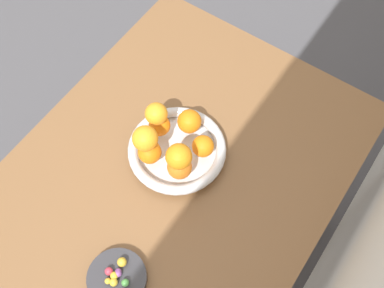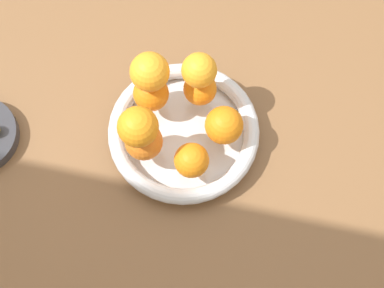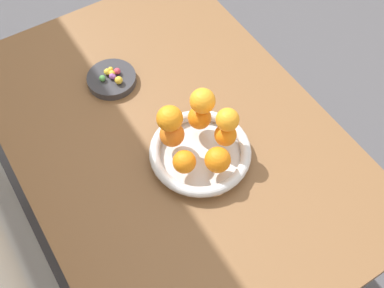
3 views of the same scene
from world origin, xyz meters
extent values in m
plane|color=#4C4C51|center=(0.00, 0.00, 0.00)|extent=(6.00, 6.00, 0.00)
cube|color=brown|center=(0.00, 0.00, 0.72)|extent=(1.10, 0.76, 0.04)
cylinder|color=brown|center=(-0.49, -0.32, 0.35)|extent=(0.05, 0.05, 0.70)
cylinder|color=silver|center=(-0.10, -0.02, 0.75)|extent=(0.20, 0.20, 0.01)
torus|color=silver|center=(-0.10, -0.02, 0.77)|extent=(0.25, 0.25, 0.03)
sphere|color=orange|center=(-0.13, 0.04, 0.81)|extent=(0.05, 0.05, 0.05)
sphere|color=orange|center=(-0.17, -0.03, 0.81)|extent=(0.06, 0.06, 0.06)
sphere|color=orange|center=(-0.12, -0.08, 0.81)|extent=(0.05, 0.05, 0.05)
sphere|color=orange|center=(-0.04, -0.06, 0.81)|extent=(0.06, 0.06, 0.06)
sphere|color=orange|center=(-0.05, 0.02, 0.81)|extent=(0.06, 0.06, 0.06)
sphere|color=orange|center=(-0.11, -0.09, 0.86)|extent=(0.06, 0.06, 0.06)
sphere|color=orange|center=(-0.04, -0.07, 0.87)|extent=(0.06, 0.06, 0.06)
sphere|color=orange|center=(-0.05, 0.03, 0.87)|extent=(0.06, 0.06, 0.06)
camera|label=1|loc=(0.34, 0.33, 1.83)|focal=45.00mm
camera|label=2|loc=(-0.19, 0.33, 1.65)|focal=55.00mm
camera|label=3|loc=(-0.62, 0.33, 1.74)|focal=45.00mm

